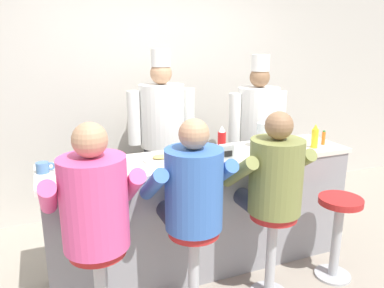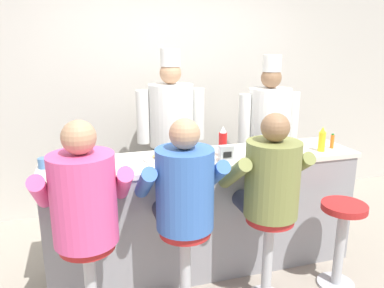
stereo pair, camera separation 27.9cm
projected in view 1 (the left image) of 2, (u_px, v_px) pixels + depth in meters
name	position (u px, v px, depth m)	size (l,w,h in m)	color
ground_plane	(218.00, 282.00, 3.05)	(20.00, 20.00, 0.00)	#9E9384
wall_back	(153.00, 92.00, 4.22)	(10.00, 0.06, 2.70)	beige
diner_counter	(204.00, 211.00, 3.18)	(2.58, 0.58, 0.99)	gray
ketchup_bottle_red	(222.00, 142.00, 3.03)	(0.07, 0.07, 0.25)	red
mustard_bottle_yellow	(315.00, 137.00, 3.26)	(0.06, 0.06, 0.21)	yellow
hot_sauce_bottle_orange	(323.00, 138.00, 3.37)	(0.03, 0.03, 0.13)	orange
water_pitcher_clear	(265.00, 135.00, 3.27)	(0.16, 0.14, 0.22)	silver
breakfast_plate	(160.00, 159.00, 2.92)	(0.26, 0.26, 0.05)	white
cereal_bowl	(207.00, 160.00, 2.84)	(0.16, 0.16, 0.06)	white
coffee_mug_white	(192.00, 152.00, 2.98)	(0.13, 0.08, 0.10)	white
coffee_mug_blue	(43.00, 167.00, 2.65)	(0.13, 0.09, 0.08)	#4C7AB2
napkin_dispenser_chrome	(226.00, 153.00, 2.91)	(0.11, 0.07, 0.13)	silver
diner_seated_pink	(94.00, 209.00, 2.22)	(0.60, 0.59, 1.46)	#B2B5BA
diner_seated_blue	(192.00, 195.00, 2.45)	(0.58, 0.57, 1.43)	#B2B5BA
diner_seated_olive	(273.00, 182.00, 2.68)	(0.58, 0.57, 1.44)	#B2B5BA
empty_stool_round	(338.00, 225.00, 3.00)	(0.34, 0.34, 0.70)	#B2B5BA
cook_in_whites_near	(162.00, 131.00, 3.87)	(0.71, 0.46, 1.83)	#232328
cook_in_whites_far	(257.00, 130.00, 4.05)	(0.69, 0.44, 1.77)	#232328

